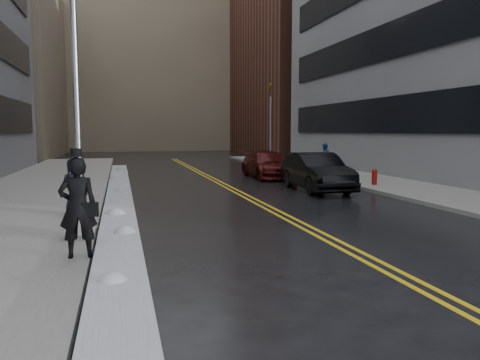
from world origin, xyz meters
TOP-DOWN VIEW (x-y plane):
  - ground at (0.00, 0.00)m, footprint 160.00×160.00m
  - sidewalk_west at (-5.75, 10.00)m, footprint 5.50×50.00m
  - sidewalk_east at (10.00, 10.00)m, footprint 4.00×50.00m
  - lane_line_left at (2.35, 10.00)m, footprint 0.12×50.00m
  - lane_line_right at (2.65, 10.00)m, footprint 0.12×50.00m
  - snow_ridge at (-2.45, 8.00)m, footprint 0.90×30.00m
  - building_east_far at (19.00, 42.00)m, footprint 14.00×20.00m
  - building_far at (2.00, 60.00)m, footprint 36.00×16.00m
  - lamppost at (-3.30, 2.00)m, footprint 0.65×0.65m
  - fire_hydrant at (9.00, 10.00)m, footprint 0.26×0.26m
  - traffic_signal at (8.50, 24.00)m, footprint 0.16×0.20m
  - pedestrian_fedora at (-3.20, 0.23)m, footprint 0.73×0.48m
  - pedestrian_c at (-3.70, 5.27)m, footprint 0.97×0.84m
  - pedestrian_east at (10.39, 18.52)m, footprint 1.04×1.02m
  - car_black at (5.94, 9.66)m, footprint 1.99×5.16m
  - car_maroon at (5.65, 15.75)m, footprint 2.15×5.16m

SIDE VIEW (x-z plane):
  - ground at x=0.00m, z-range 0.00..0.00m
  - lane_line_left at x=2.35m, z-range 0.00..0.01m
  - lane_line_right at x=2.65m, z-range 0.00..0.01m
  - sidewalk_west at x=-5.75m, z-range 0.00..0.15m
  - sidewalk_east at x=10.00m, z-range 0.00..0.15m
  - snow_ridge at x=-2.45m, z-range 0.00..0.34m
  - fire_hydrant at x=9.00m, z-range 0.18..0.91m
  - car_maroon at x=5.65m, z-range 0.00..1.49m
  - car_black at x=5.94m, z-range 0.00..1.68m
  - pedestrian_east at x=10.39m, z-range 0.15..1.83m
  - pedestrian_c at x=-3.70m, z-range 0.15..1.84m
  - pedestrian_fedora at x=-3.20m, z-range 0.15..2.13m
  - lamppost at x=-3.30m, z-range -1.28..6.35m
  - traffic_signal at x=8.50m, z-range 0.40..6.40m
  - building_far at x=2.00m, z-range 0.00..22.00m
  - building_east_far at x=19.00m, z-range 0.00..28.00m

